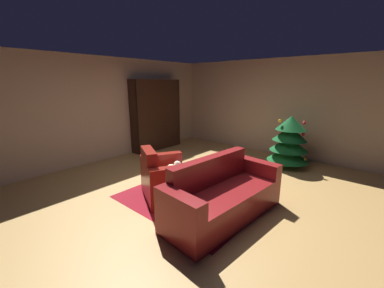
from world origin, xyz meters
name	(u,v)px	position (x,y,z in m)	size (l,w,h in m)	color
ground_plane	(197,191)	(0.00, 0.00, 0.00)	(8.01, 8.01, 0.00)	#B1864A
wall_back	(276,107)	(0.00, 3.37, 1.30)	(6.25, 0.06, 2.60)	tan
wall_left	(105,109)	(-3.09, 0.00, 1.30)	(0.06, 6.79, 2.60)	tan
area_rug	(194,197)	(0.09, -0.21, 0.00)	(2.28, 1.97, 0.01)	maroon
bookshelf_unit	(160,115)	(-2.84, 1.62, 1.02)	(0.37, 1.62, 2.05)	black
armchair_red	(165,180)	(-0.28, -0.53, 0.32)	(1.19, 1.12, 0.90)	maroon
couch_red	(223,197)	(0.82, -0.39, 0.31)	(0.93, 2.05, 0.88)	maroon
coffee_table	(196,179)	(0.19, -0.27, 0.38)	(0.79, 0.79, 0.41)	black
book_stack_on_table	(199,176)	(0.22, -0.22, 0.44)	(0.18, 0.17, 0.05)	gray
bottle_on_table	(203,177)	(0.40, -0.34, 0.51)	(0.08, 0.08, 0.23)	#1B542E
decorated_tree	(289,141)	(0.75, 2.50, 0.62)	(0.96, 0.96, 1.23)	brown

